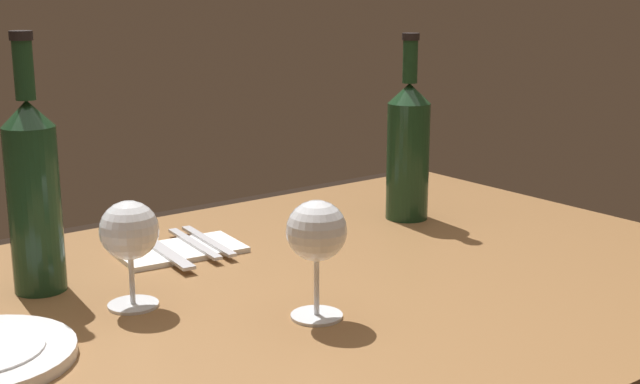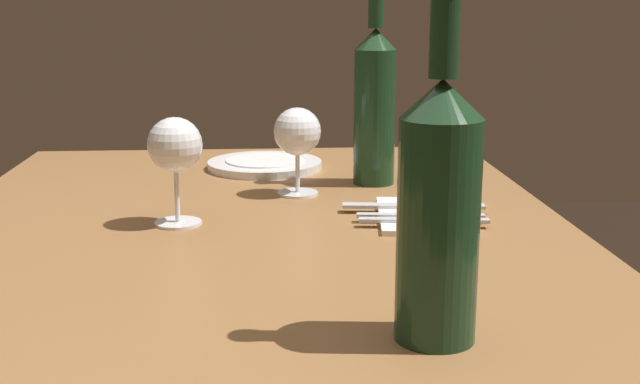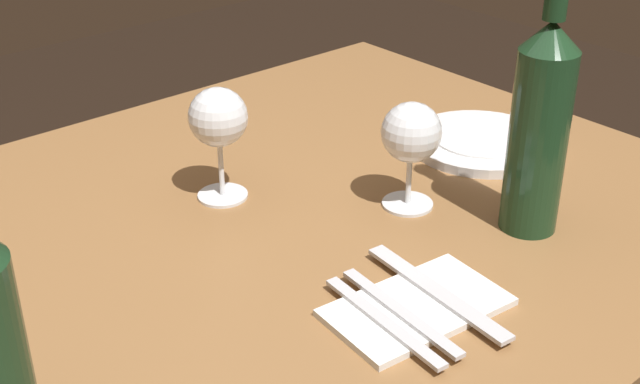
# 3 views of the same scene
# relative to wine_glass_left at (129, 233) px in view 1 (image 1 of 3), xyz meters

# --- Properties ---
(dining_table) EXTENTS (1.30, 0.90, 0.74)m
(dining_table) POSITION_rel_wine_glass_left_xyz_m (-0.23, 0.07, -0.19)
(dining_table) COLOR olive
(dining_table) RESTS_ON ground
(wine_glass_left) EXTENTS (0.08, 0.08, 0.14)m
(wine_glass_left) POSITION_rel_wine_glass_left_xyz_m (0.00, 0.00, 0.00)
(wine_glass_left) COLOR white
(wine_glass_left) RESTS_ON dining_table
(wine_glass_right) EXTENTS (0.08, 0.08, 0.15)m
(wine_glass_right) POSITION_rel_wine_glass_left_xyz_m (-0.17, 0.18, 0.01)
(wine_glass_right) COLOR white
(wine_glass_right) RESTS_ON dining_table
(wine_bottle) EXTENTS (0.08, 0.08, 0.33)m
(wine_bottle) POSITION_rel_wine_glass_left_xyz_m (-0.58, -0.10, 0.03)
(wine_bottle) COLOR #19381E
(wine_bottle) RESTS_ON dining_table
(wine_bottle_second) EXTENTS (0.07, 0.07, 0.35)m
(wine_bottle_second) POSITION_rel_wine_glass_left_xyz_m (0.07, -0.13, 0.04)
(wine_bottle_second) COLOR #19381E
(wine_bottle_second) RESTS_ON dining_table
(folded_napkin) EXTENTS (0.20, 0.13, 0.01)m
(folded_napkin) POSITION_rel_wine_glass_left_xyz_m (-0.16, -0.17, -0.10)
(folded_napkin) COLOR white
(folded_napkin) RESTS_ON dining_table
(fork_inner) EXTENTS (0.03, 0.18, 0.00)m
(fork_inner) POSITION_rel_wine_glass_left_xyz_m (-0.18, -0.17, -0.09)
(fork_inner) COLOR silver
(fork_inner) RESTS_ON folded_napkin
(fork_outer) EXTENTS (0.03, 0.18, 0.00)m
(fork_outer) POSITION_rel_wine_glass_left_xyz_m (-0.21, -0.17, -0.09)
(fork_outer) COLOR silver
(fork_outer) RESTS_ON folded_napkin
(table_knife) EXTENTS (0.04, 0.21, 0.00)m
(table_knife) POSITION_rel_wine_glass_left_xyz_m (-0.13, -0.17, -0.09)
(table_knife) COLOR silver
(table_knife) RESTS_ON folded_napkin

